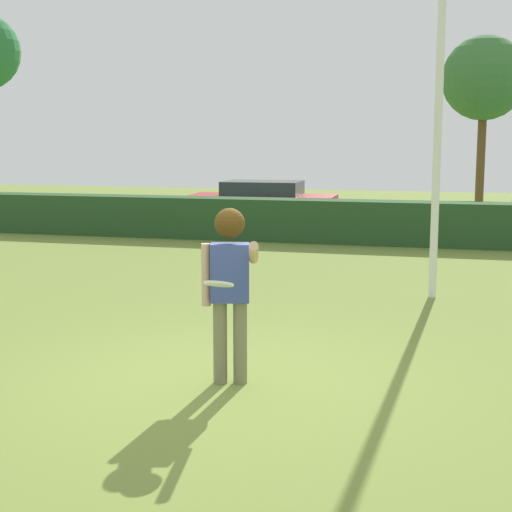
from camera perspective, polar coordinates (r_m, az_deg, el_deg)
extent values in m
plane|color=olive|center=(7.85, -2.68, -9.37)|extent=(60.00, 60.00, 0.00)
cylinder|color=#757454|center=(7.69, -1.19, -6.47)|extent=(0.14, 0.14, 0.84)
cylinder|color=#757454|center=(7.70, -2.69, -6.47)|extent=(0.14, 0.14, 0.84)
cube|color=#384893|center=(7.54, -1.97, -1.26)|extent=(0.42, 0.31, 0.58)
cylinder|color=tan|center=(7.23, -0.18, 0.24)|extent=(0.25, 0.62, 0.30)
cylinder|color=tan|center=(7.56, -3.75, -1.40)|extent=(0.09, 0.09, 0.62)
sphere|color=tan|center=(7.48, -1.99, 2.22)|extent=(0.22, 0.22, 0.22)
sphere|color=#483110|center=(7.47, -1.99, 2.45)|extent=(0.30, 0.30, 0.30)
cylinder|color=white|center=(6.81, -2.80, -2.09)|extent=(0.27, 0.26, 0.11)
cylinder|color=silver|center=(11.99, 13.43, 9.63)|extent=(0.12, 0.12, 5.36)
cube|color=#244824|center=(18.24, 7.75, 2.54)|extent=(21.38, 0.90, 1.01)
cube|color=#B21E1E|center=(22.21, 0.50, 3.88)|extent=(4.26, 1.85, 0.55)
cube|color=#2D333D|center=(22.18, 0.50, 5.10)|extent=(2.25, 1.64, 0.40)
cylinder|color=black|center=(22.80, 4.58, 3.28)|extent=(0.60, 0.12, 0.60)
cylinder|color=black|center=(21.13, 3.90, 2.86)|extent=(0.60, 0.12, 0.60)
cylinder|color=black|center=(23.41, -2.57, 3.44)|extent=(0.60, 0.12, 0.60)
cylinder|color=black|center=(21.78, -3.77, 3.04)|extent=(0.60, 0.12, 0.60)
cylinder|color=brown|center=(25.18, 16.42, 6.82)|extent=(0.26, 0.26, 3.54)
sphere|color=#386E35|center=(25.25, 16.67, 12.61)|extent=(2.60, 2.60, 2.60)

